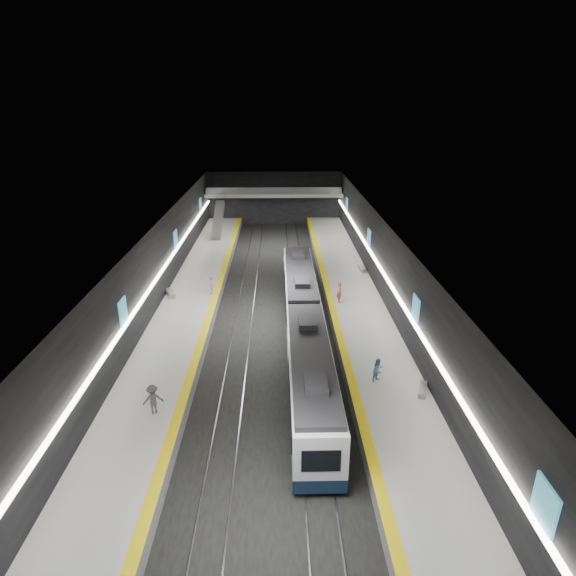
{
  "coord_description": "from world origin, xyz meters",
  "views": [
    {
      "loc": [
        0.59,
        -37.75,
        18.04
      ],
      "look_at": [
        1.43,
        2.47,
        2.2
      ],
      "focal_mm": 30.0,
      "sensor_mm": 36.0,
      "label": 1
    }
  ],
  "objects_px": {
    "bench_right_near": "(423,390)",
    "bench_right_far": "(362,269)",
    "passenger_left_b": "(153,399)",
    "passenger_right_a": "(339,292)",
    "train": "(304,324)",
    "bench_left_far": "(170,293)",
    "passenger_right_b": "(378,370)",
    "passenger_left_a": "(211,285)",
    "escalator": "(218,220)"
  },
  "relations": [
    {
      "from": "bench_right_near",
      "to": "bench_right_far",
      "type": "distance_m",
      "value": 22.85
    },
    {
      "from": "bench_right_far",
      "to": "passenger_left_b",
      "type": "relative_size",
      "value": 0.97
    },
    {
      "from": "passenger_right_a",
      "to": "passenger_left_b",
      "type": "xyz_separation_m",
      "value": [
        -12.73,
        -16.1,
        -0.07
      ]
    },
    {
      "from": "train",
      "to": "passenger_left_b",
      "type": "xyz_separation_m",
      "value": [
        -9.21,
        -9.25,
        -0.29
      ]
    },
    {
      "from": "bench_right_near",
      "to": "passenger_left_b",
      "type": "xyz_separation_m",
      "value": [
        -16.21,
        -1.73,
        0.71
      ]
    },
    {
      "from": "bench_left_far",
      "to": "passenger_right_a",
      "type": "height_order",
      "value": "passenger_right_a"
    },
    {
      "from": "passenger_right_a",
      "to": "passenger_right_b",
      "type": "bearing_deg",
      "value": -179.39
    },
    {
      "from": "bench_right_far",
      "to": "passenger_left_a",
      "type": "xyz_separation_m",
      "value": [
        -15.19,
        -6.23,
        0.63
      ]
    },
    {
      "from": "bench_right_near",
      "to": "passenger_left_b",
      "type": "height_order",
      "value": "passenger_left_b"
    },
    {
      "from": "bench_left_far",
      "to": "passenger_right_b",
      "type": "relative_size",
      "value": 1.2
    },
    {
      "from": "passenger_right_b",
      "to": "passenger_left_b",
      "type": "bearing_deg",
      "value": 151.6
    },
    {
      "from": "bench_right_far",
      "to": "escalator",
      "type": "bearing_deg",
      "value": 131.17
    },
    {
      "from": "passenger_right_a",
      "to": "passenger_right_b",
      "type": "relative_size",
      "value": 1.22
    },
    {
      "from": "bench_left_far",
      "to": "bench_right_near",
      "type": "bearing_deg",
      "value": -64.34
    },
    {
      "from": "train",
      "to": "passenger_left_a",
      "type": "distance_m",
      "value": 12.25
    },
    {
      "from": "escalator",
      "to": "bench_left_far",
      "type": "height_order",
      "value": "escalator"
    },
    {
      "from": "escalator",
      "to": "bench_right_near",
      "type": "xyz_separation_m",
      "value": [
        17.0,
        -38.44,
        -1.7
      ]
    },
    {
      "from": "passenger_right_b",
      "to": "passenger_left_a",
      "type": "xyz_separation_m",
      "value": [
        -12.64,
        15.22,
        0.04
      ]
    },
    {
      "from": "train",
      "to": "escalator",
      "type": "relative_size",
      "value": 3.76
    },
    {
      "from": "train",
      "to": "bench_left_far",
      "type": "distance_m",
      "value": 14.87
    },
    {
      "from": "escalator",
      "to": "bench_left_far",
      "type": "distance_m",
      "value": 22.35
    },
    {
      "from": "bench_right_near",
      "to": "passenger_left_a",
      "type": "distance_m",
      "value": 22.53
    },
    {
      "from": "escalator",
      "to": "passenger_left_b",
      "type": "height_order",
      "value": "escalator"
    },
    {
      "from": "train",
      "to": "passenger_right_b",
      "type": "relative_size",
      "value": 18.84
    },
    {
      "from": "bench_left_far",
      "to": "passenger_left_b",
      "type": "xyz_separation_m",
      "value": [
        2.79,
        -17.98,
        0.67
      ]
    },
    {
      "from": "passenger_left_a",
      "to": "bench_right_far",
      "type": "bearing_deg",
      "value": 115.41
    },
    {
      "from": "bench_left_far",
      "to": "passenger_left_a",
      "type": "relative_size",
      "value": 1.13
    },
    {
      "from": "bench_right_near",
      "to": "passenger_right_a",
      "type": "height_order",
      "value": "passenger_right_a"
    },
    {
      "from": "escalator",
      "to": "passenger_left_b",
      "type": "xyz_separation_m",
      "value": [
        0.79,
        -40.17,
        -0.99
      ]
    },
    {
      "from": "bench_right_far",
      "to": "passenger_right_b",
      "type": "bearing_deg",
      "value": -103.09
    },
    {
      "from": "passenger_right_b",
      "to": "escalator",
      "type": "bearing_deg",
      "value": 69.99
    },
    {
      "from": "bench_right_far",
      "to": "passenger_right_a",
      "type": "distance_m",
      "value": 9.2
    },
    {
      "from": "escalator",
      "to": "bench_right_near",
      "type": "distance_m",
      "value": 42.07
    },
    {
      "from": "train",
      "to": "passenger_left_a",
      "type": "height_order",
      "value": "train"
    },
    {
      "from": "passenger_right_b",
      "to": "passenger_left_a",
      "type": "distance_m",
      "value": 19.78
    },
    {
      "from": "passenger_left_b",
      "to": "train",
      "type": "bearing_deg",
      "value": -152.67
    },
    {
      "from": "bench_right_far",
      "to": "bench_right_near",
      "type": "bearing_deg",
      "value": -96.3
    },
    {
      "from": "bench_left_far",
      "to": "passenger_right_b",
      "type": "height_order",
      "value": "passenger_right_b"
    },
    {
      "from": "bench_right_near",
      "to": "passenger_right_a",
      "type": "distance_m",
      "value": 14.81
    },
    {
      "from": "bench_left_far",
      "to": "passenger_right_a",
      "type": "relative_size",
      "value": 0.98
    },
    {
      "from": "passenger_left_b",
      "to": "bench_right_near",
      "type": "bearing_deg",
      "value": 168.32
    },
    {
      "from": "train",
      "to": "bench_left_far",
      "type": "bearing_deg",
      "value": 143.96
    },
    {
      "from": "passenger_left_b",
      "to": "bench_left_far",
      "type": "bearing_deg",
      "value": -98.96
    },
    {
      "from": "bench_right_far",
      "to": "passenger_left_b",
      "type": "xyz_separation_m",
      "value": [
        -16.21,
        -24.58,
        0.69
      ]
    },
    {
      "from": "train",
      "to": "escalator",
      "type": "xyz_separation_m",
      "value": [
        -10.0,
        30.92,
        0.7
      ]
    },
    {
      "from": "bench_right_near",
      "to": "passenger_right_b",
      "type": "distance_m",
      "value": 2.97
    },
    {
      "from": "bench_right_near",
      "to": "bench_right_far",
      "type": "bearing_deg",
      "value": 109.63
    },
    {
      "from": "escalator",
      "to": "passenger_left_b",
      "type": "relative_size",
      "value": 4.41
    },
    {
      "from": "passenger_left_a",
      "to": "passenger_right_a",
      "type": "bearing_deg",
      "value": 82.22
    },
    {
      "from": "escalator",
      "to": "bench_right_far",
      "type": "bearing_deg",
      "value": -42.52
    }
  ]
}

